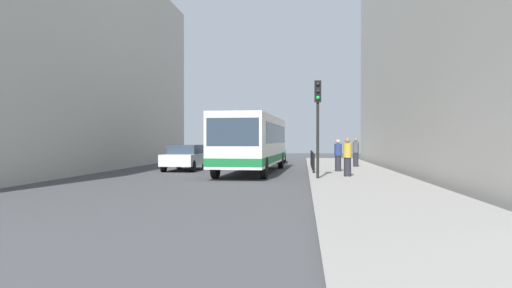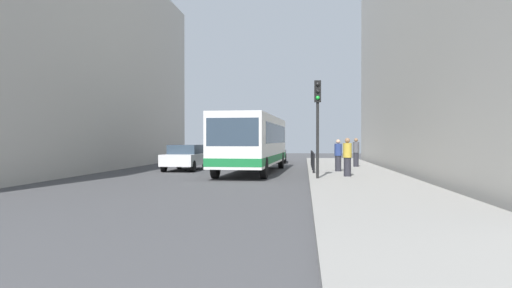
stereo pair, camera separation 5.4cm
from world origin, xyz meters
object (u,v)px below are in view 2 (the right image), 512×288
at_px(bus, 253,141).
at_px(bollard_farthest, 312,158).
at_px(car_beside_bus, 186,157).
at_px(pedestrian_far_sidewalk, 356,152).
at_px(pedestrian_mid_sidewalk, 338,155).
at_px(bollard_near, 314,163).
at_px(bollard_mid, 313,161).
at_px(traffic_light, 318,110).
at_px(bollard_far, 312,159).
at_px(pedestrian_near_signal, 347,157).
at_px(car_behind_bus, 274,153).

bearing_deg(bus, bollard_farthest, -123.09).
height_order(car_beside_bus, pedestrian_far_sidewalk, pedestrian_far_sidewalk).
bearing_deg(pedestrian_mid_sidewalk, car_beside_bus, -171.57).
height_order(bollard_near, pedestrian_far_sidewalk, pedestrian_far_sidewalk).
bearing_deg(bus, bollard_mid, -176.87).
bearing_deg(traffic_light, bus, 122.05).
height_order(bollard_mid, bollard_far, same).
xyz_separation_m(bollard_farthest, pedestrian_mid_sidewalk, (1.28, -5.19, 0.34)).
distance_m(car_beside_bus, bollard_far, 7.38).
distance_m(bollard_near, bollard_farthest, 6.63).
bearing_deg(pedestrian_near_signal, pedestrian_mid_sidewalk, -119.54).
bearing_deg(bollard_mid, pedestrian_mid_sidewalk, -30.99).
bearing_deg(car_behind_bus, bollard_farthest, 111.47).
height_order(traffic_light, pedestrian_near_signal, traffic_light).
height_order(car_beside_bus, pedestrian_mid_sidewalk, pedestrian_mid_sidewalk).
xyz_separation_m(car_behind_bus, bollard_farthest, (2.81, -6.66, -0.16)).
relative_size(bollard_mid, pedestrian_near_signal, 0.56).
xyz_separation_m(car_beside_bus, pedestrian_near_signal, (8.78, -5.56, 0.22)).
relative_size(car_behind_bus, bollard_far, 4.68).
bearing_deg(bollard_far, bus, -145.13).
bearing_deg(car_behind_bus, bollard_far, 106.18).
relative_size(traffic_light, bollard_mid, 4.32).
bearing_deg(pedestrian_near_signal, bollard_mid, -102.97).
relative_size(car_beside_bus, traffic_light, 1.08).
bearing_deg(bollard_mid, car_behind_bus, 104.21).
height_order(bus, pedestrian_near_signal, bus).
relative_size(bus, pedestrian_near_signal, 6.53).
bearing_deg(pedestrian_far_sidewalk, bollard_mid, 115.60).
height_order(car_behind_bus, pedestrian_near_signal, pedestrian_near_signal).
distance_m(bus, traffic_light, 6.36).
height_order(car_behind_bus, bollard_far, car_behind_bus).
xyz_separation_m(car_behind_bus, traffic_light, (2.91, -16.38, 2.22)).
distance_m(car_beside_bus, bollard_near, 8.20).
distance_m(pedestrian_mid_sidewalk, pedestrian_far_sidewalk, 4.47).
bearing_deg(pedestrian_far_sidewalk, bollard_farthest, 43.50).
height_order(car_beside_bus, traffic_light, traffic_light).
xyz_separation_m(car_beside_bus, pedestrian_far_sidewalk, (9.99, 2.03, 0.23)).
bearing_deg(pedestrian_near_signal, bollard_far, -109.47).
bearing_deg(bollard_far, traffic_light, -89.24).
relative_size(car_behind_bus, pedestrian_mid_sidewalk, 2.71).
height_order(bus, bollard_near, bus).
relative_size(bollard_near, bollard_farthest, 1.00).
bearing_deg(car_beside_bus, pedestrian_mid_sidewalk, 166.14).
height_order(car_beside_bus, car_behind_bus, same).
xyz_separation_m(bollard_mid, bollard_far, (0.00, 2.21, 0.00)).
distance_m(car_behind_bus, bollard_farthest, 7.23).
bearing_deg(bus, pedestrian_far_sidewalk, -146.34).
height_order(pedestrian_near_signal, pedestrian_mid_sidewalk, pedestrian_near_signal).
bearing_deg(bollard_mid, car_beside_bus, 168.76).
xyz_separation_m(pedestrian_near_signal, pedestrian_mid_sidewalk, (-0.16, 3.34, -0.03)).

